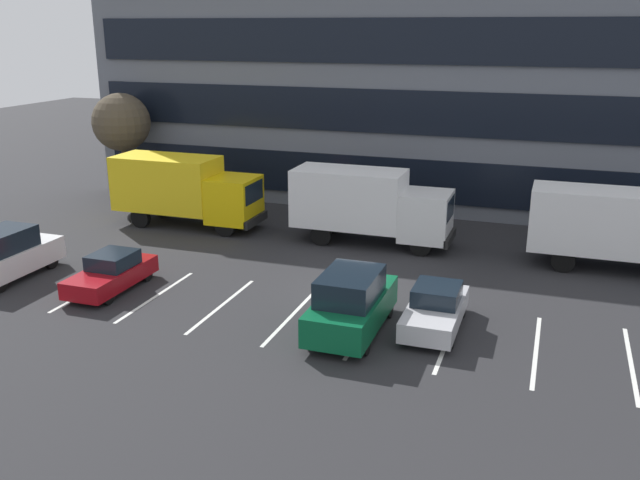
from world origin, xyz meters
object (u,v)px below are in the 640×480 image
object	(u,v)px
suv_white	(6,255)
bare_tree	(121,123)
sedan_maroon	(112,273)
suv_forest	(351,303)
box_truck_white	(368,203)
box_truck_yellow_all	(184,188)
box_truck_blue	(616,226)
sedan_silver	(435,309)

from	to	relation	value
suv_white	bare_tree	xyz separation A→B (m)	(-3.19, 13.10, 3.57)
sedan_maroon	suv_forest	distance (m)	10.02
box_truck_white	suv_forest	size ratio (longest dim) A/B	1.57
suv_forest	bare_tree	distance (m)	22.75
box_truck_yellow_all	box_truck_white	world-z (taller)	box_truck_yellow_all
box_truck_blue	bare_tree	xyz separation A→B (m)	(-26.64, 3.82, 2.66)
suv_white	box_truck_blue	bearing A→B (deg)	21.59
box_truck_yellow_all	sedan_silver	distance (m)	16.74
sedan_maroon	bare_tree	xyz separation A→B (m)	(-8.00, 12.78, 3.88)
box_truck_blue	bare_tree	distance (m)	27.04
bare_tree	suv_forest	bearing A→B (deg)	-36.79
suv_forest	sedan_silver	bearing A→B (deg)	25.79
box_truck_yellow_all	suv_white	world-z (taller)	box_truck_yellow_all
sedan_maroon	box_truck_white	bearing A→B (deg)	49.21
box_truck_yellow_all	suv_white	size ratio (longest dim) A/B	1.67
box_truck_yellow_all	box_truck_white	distance (m)	9.71
suv_white	suv_forest	size ratio (longest dim) A/B	0.96
suv_white	sedan_silver	bearing A→B (deg)	2.96
box_truck_yellow_all	sedan_silver	xyz separation A→B (m)	(14.44, -8.36, -1.30)
box_truck_yellow_all	suv_forest	world-z (taller)	box_truck_yellow_all
box_truck_blue	bare_tree	world-z (taller)	bare_tree
box_truck_blue	box_truck_white	world-z (taller)	box_truck_white
sedan_maroon	suv_forest	bearing A→B (deg)	-3.90
box_truck_white	suv_forest	xyz separation A→B (m)	(2.12, -9.81, -0.92)
sedan_maroon	bare_tree	distance (m)	15.57
box_truck_blue	suv_forest	xyz separation A→B (m)	(-8.64, -9.64, -0.87)
box_truck_white	suv_white	world-z (taller)	box_truck_white
box_truck_yellow_all	box_truck_white	size ratio (longest dim) A/B	1.02
box_truck_white	suv_forest	distance (m)	10.07
sedan_maroon	box_truck_blue	bearing A→B (deg)	25.68
suv_forest	bare_tree	world-z (taller)	bare_tree
suv_white	suv_forest	world-z (taller)	suv_forest
sedan_silver	suv_forest	size ratio (longest dim) A/B	0.87
sedan_silver	bare_tree	bearing A→B (deg)	149.39
sedan_silver	sedan_maroon	world-z (taller)	sedan_silver
box_truck_white	bare_tree	xyz separation A→B (m)	(-15.88, 3.65, 2.60)
box_truck_yellow_all	sedan_silver	bearing A→B (deg)	-30.05
box_truck_white	suv_white	size ratio (longest dim) A/B	1.63
box_truck_white	sedan_maroon	bearing A→B (deg)	-130.79
sedan_silver	sedan_maroon	bearing A→B (deg)	-177.35
sedan_silver	sedan_maroon	size ratio (longest dim) A/B	1.02
box_truck_yellow_all	suv_forest	size ratio (longest dim) A/B	1.60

